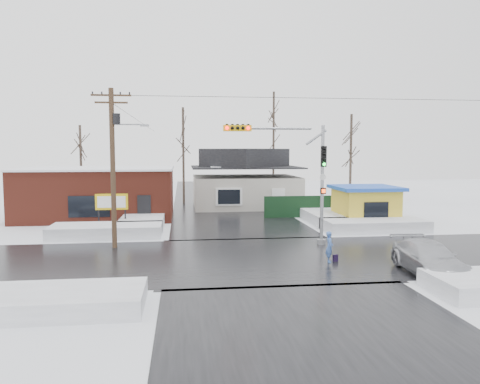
{
  "coord_description": "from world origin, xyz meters",
  "views": [
    {
      "loc": [
        -4.11,
        -23.47,
        5.57
      ],
      "look_at": [
        -0.62,
        4.88,
        3.0
      ],
      "focal_mm": 35.0,
      "sensor_mm": 36.0,
      "label": 1
    }
  ],
  "objects": [
    {
      "name": "snowbank_nside_w",
      "position": [
        -7.0,
        12.0,
        0.4
      ],
      "size": [
        3.0,
        8.0,
        0.8
      ],
      "primitive_type": "cube",
      "color": "white",
      "rests_on": "ground"
    },
    {
      "name": "tree_far_mid",
      "position": [
        6.0,
        28.0,
        9.54
      ],
      "size": [
        3.0,
        3.0,
        12.0
      ],
      "color": "#332821",
      "rests_on": "ground"
    },
    {
      "name": "brick_building",
      "position": [
        -11.0,
        15.99,
        2.08
      ],
      "size": [
        12.2,
        8.2,
        4.12
      ],
      "color": "maroon",
      "rests_on": "ground"
    },
    {
      "name": "utility_pole",
      "position": [
        -7.93,
        3.5,
        5.11
      ],
      "size": [
        3.15,
        0.44,
        9.0
      ],
      "color": "#382619",
      "rests_on": "ground"
    },
    {
      "name": "tree_far_west",
      "position": [
        -14.0,
        24.0,
        6.36
      ],
      "size": [
        3.0,
        3.0,
        8.0
      ],
      "color": "#332821",
      "rests_on": "ground"
    },
    {
      "name": "tree_far_left",
      "position": [
        -4.0,
        26.0,
        7.95
      ],
      "size": [
        3.0,
        3.0,
        10.0
      ],
      "color": "#332821",
      "rests_on": "ground"
    },
    {
      "name": "pedestrian",
      "position": [
        3.07,
        -1.39,
        0.77
      ],
      "size": [
        0.48,
        0.63,
        1.54
      ],
      "primitive_type": "imported",
      "rotation": [
        0.0,
        0.0,
        1.36
      ],
      "color": "#436CBE",
      "rests_on": "ground"
    },
    {
      "name": "traffic_signal",
      "position": [
        2.43,
        2.97,
        4.54
      ],
      "size": [
        6.05,
        0.68,
        7.0
      ],
      "color": "gray",
      "rests_on": "ground"
    },
    {
      "name": "snowbank_nw",
      "position": [
        -9.0,
        7.0,
        0.4
      ],
      "size": [
        7.0,
        3.0,
        0.8
      ],
      "primitive_type": "cube",
      "color": "white",
      "rests_on": "ground"
    },
    {
      "name": "fence",
      "position": [
        6.5,
        14.0,
        0.9
      ],
      "size": [
        8.0,
        0.12,
        1.8
      ],
      "primitive_type": "cube",
      "color": "black",
      "rests_on": "ground"
    },
    {
      "name": "snowbank_nside_e",
      "position": [
        7.0,
        12.0,
        0.4
      ],
      "size": [
        3.0,
        8.0,
        0.8
      ],
      "primitive_type": "cube",
      "color": "white",
      "rests_on": "ground"
    },
    {
      "name": "road_ns",
      "position": [
        0.0,
        0.0,
        0.01
      ],
      "size": [
        10.0,
        120.0,
        0.02
      ],
      "primitive_type": "cube",
      "color": "black",
      "rests_on": "ground"
    },
    {
      "name": "road_ew",
      "position": [
        0.0,
        0.0,
        0.01
      ],
      "size": [
        120.0,
        10.0,
        0.02
      ],
      "primitive_type": "cube",
      "color": "black",
      "rests_on": "ground"
    },
    {
      "name": "tree_far_right",
      "position": [
        12.0,
        20.0,
        7.16
      ],
      "size": [
        3.0,
        3.0,
        9.0
      ],
      "color": "#332821",
      "rests_on": "ground"
    },
    {
      "name": "shopping_bag",
      "position": [
        3.42,
        -1.3,
        0.17
      ],
      "size": [
        0.3,
        0.22,
        0.35
      ],
      "primitive_type": "cube",
      "rotation": [
        0.0,
        0.0,
        0.4
      ],
      "color": "black",
      "rests_on": "ground"
    },
    {
      "name": "snowbank_ne",
      "position": [
        9.0,
        7.0,
        0.4
      ],
      "size": [
        7.0,
        3.0,
        0.8
      ],
      "primitive_type": "cube",
      "color": "white",
      "rests_on": "ground"
    },
    {
      "name": "car",
      "position": [
        6.8,
        -4.08,
        0.72
      ],
      "size": [
        2.31,
        5.07,
        1.44
      ],
      "primitive_type": "imported",
      "rotation": [
        0.0,
        0.0,
        -0.06
      ],
      "color": "#B4B6BC",
      "rests_on": "ground"
    },
    {
      "name": "kiosk",
      "position": [
        9.5,
        9.99,
        1.46
      ],
      "size": [
        4.6,
        4.6,
        2.88
      ],
      "color": "gold",
      "rests_on": "ground"
    },
    {
      "name": "house",
      "position": [
        2.0,
        22.0,
        2.62
      ],
      "size": [
        10.4,
        8.4,
        5.76
      ],
      "color": "beige",
      "rests_on": "ground"
    },
    {
      "name": "ground",
      "position": [
        0.0,
        0.0,
        0.0
      ],
      "size": [
        120.0,
        120.0,
        0.0
      ],
      "primitive_type": "plane",
      "color": "white",
      "rests_on": "ground"
    },
    {
      "name": "snowbank_sw",
      "position": [
        -9.0,
        -7.0,
        0.35
      ],
      "size": [
        7.0,
        3.0,
        0.7
      ],
      "primitive_type": "cube",
      "color": "white",
      "rests_on": "ground"
    },
    {
      "name": "marquee_sign",
      "position": [
        -9.0,
        9.49,
        1.92
      ],
      "size": [
        2.2,
        0.21,
        2.55
      ],
      "color": "black",
      "rests_on": "ground"
    }
  ]
}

